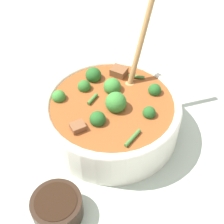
# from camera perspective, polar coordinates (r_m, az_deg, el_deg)

# --- Properties ---
(ground_plane) EXTENTS (4.00, 4.00, 0.00)m
(ground_plane) POSITION_cam_1_polar(r_m,az_deg,el_deg) (0.69, -0.00, -3.28)
(ground_plane) COLOR #ADBCAD
(stew_bowl) EXTENTS (0.28, 0.28, 0.27)m
(stew_bowl) POSITION_cam_1_polar(r_m,az_deg,el_deg) (0.66, -0.00, -0.31)
(stew_bowl) COLOR white
(stew_bowl) RESTS_ON ground_plane
(condiment_bowl) EXTENTS (0.09, 0.09, 0.05)m
(condiment_bowl) POSITION_cam_1_polar(r_m,az_deg,el_deg) (0.57, -10.01, -16.67)
(condiment_bowl) COLOR black
(condiment_bowl) RESTS_ON ground_plane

